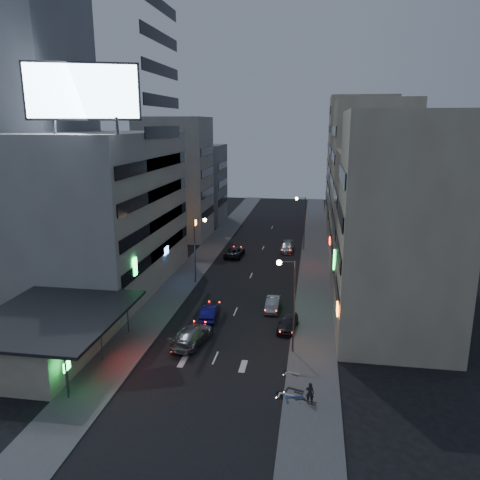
% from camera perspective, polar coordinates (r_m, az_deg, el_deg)
% --- Properties ---
extents(ground, '(180.00, 180.00, 0.00)m').
position_cam_1_polar(ground, '(36.74, -4.40, -17.06)').
color(ground, black).
rests_on(ground, ground).
extents(sidewalk_left, '(4.00, 120.00, 0.12)m').
position_cam_1_polar(sidewalk_left, '(65.32, -5.13, -2.85)').
color(sidewalk_left, '#4C4C4F').
rests_on(sidewalk_left, ground).
extents(sidewalk_right, '(4.00, 120.00, 0.12)m').
position_cam_1_polar(sidewalk_right, '(63.42, 9.05, -3.49)').
color(sidewalk_right, '#4C4C4F').
rests_on(sidewalk_right, ground).
extents(food_court, '(11.00, 13.00, 3.88)m').
position_cam_1_polar(food_court, '(42.55, -22.64, -10.62)').
color(food_court, beige).
rests_on(food_court, ground).
extents(white_building, '(14.00, 24.00, 18.00)m').
position_cam_1_polar(white_building, '(57.10, -16.62, 3.40)').
color(white_building, '#AAABA6').
rests_on(white_building, ground).
extents(grey_tower, '(10.00, 14.00, 34.00)m').
position_cam_1_polar(grey_tower, '(63.27, -23.46, 11.13)').
color(grey_tower, gray).
rests_on(grey_tower, ground).
extents(shophouse_near, '(10.00, 11.00, 20.00)m').
position_cam_1_polar(shophouse_near, '(42.65, 18.86, 1.15)').
color(shophouse_near, beige).
rests_on(shophouse_near, ground).
extents(shophouse_mid, '(11.00, 12.00, 16.00)m').
position_cam_1_polar(shophouse_mid, '(54.25, 17.27, 1.74)').
color(shophouse_mid, tan).
rests_on(shophouse_mid, ground).
extents(shophouse_far, '(10.00, 14.00, 22.00)m').
position_cam_1_polar(shophouse_far, '(66.44, 15.53, 6.64)').
color(shophouse_far, beige).
rests_on(shophouse_far, ground).
extents(far_left_a, '(11.00, 10.00, 20.00)m').
position_cam_1_polar(far_left_a, '(79.52, -7.92, 7.42)').
color(far_left_a, '#AAABA6').
rests_on(far_left_a, ground).
extents(far_left_b, '(12.00, 10.00, 15.00)m').
position_cam_1_polar(far_left_b, '(92.36, -5.82, 6.82)').
color(far_left_b, gray).
rests_on(far_left_b, ground).
extents(far_right_a, '(11.00, 12.00, 18.00)m').
position_cam_1_polar(far_right_a, '(81.54, 14.69, 6.55)').
color(far_right_a, tan).
rests_on(far_right_a, ground).
extents(far_right_b, '(12.00, 12.00, 24.00)m').
position_cam_1_polar(far_right_b, '(95.17, 14.34, 9.40)').
color(far_right_b, beige).
rests_on(far_right_b, ground).
extents(billboard, '(9.52, 3.75, 6.20)m').
position_cam_1_polar(billboard, '(45.55, -18.63, 16.74)').
color(billboard, '#595B60').
rests_on(billboard, white_building).
extents(street_lamp_right_near, '(1.60, 0.44, 8.02)m').
position_cam_1_polar(street_lamp_right_near, '(39.03, 6.05, -6.42)').
color(street_lamp_right_near, '#595B60').
rests_on(street_lamp_right_near, sidewalk_right).
extents(street_lamp_left, '(1.60, 0.44, 8.02)m').
position_cam_1_polar(street_lamp_left, '(55.94, -5.16, -0.09)').
color(street_lamp_left, '#595B60').
rests_on(street_lamp_left, sidewalk_left).
extents(street_lamp_right_far, '(1.60, 0.44, 8.02)m').
position_cam_1_polar(street_lamp_right_far, '(71.86, 7.59, 3.00)').
color(street_lamp_right_far, '#595B60').
rests_on(street_lamp_right_far, sidewalk_right).
extents(parked_car_right_near, '(2.07, 4.20, 1.38)m').
position_cam_1_polar(parked_car_right_near, '(44.99, 5.83, -10.00)').
color(parked_car_right_near, '#28272C').
rests_on(parked_car_right_near, ground).
extents(parked_car_right_mid, '(1.42, 3.93, 1.29)m').
position_cam_1_polar(parked_car_right_mid, '(49.33, 4.00, -7.79)').
color(parked_car_right_mid, '#9B9DA3').
rests_on(parked_car_right_mid, ground).
extents(parked_car_left, '(2.65, 5.22, 1.41)m').
position_cam_1_polar(parked_car_left, '(68.43, -0.66, -1.44)').
color(parked_car_left, '#232428').
rests_on(parked_car_left, ground).
extents(parked_car_right_far, '(1.92, 4.60, 1.33)m').
position_cam_1_polar(parked_car_right_far, '(71.43, 5.76, -0.89)').
color(parked_car_right_far, '#A1A4A9').
rests_on(parked_car_right_far, ground).
extents(road_car_blue, '(1.86, 4.36, 1.40)m').
position_cam_1_polar(road_car_blue, '(47.15, -3.79, -8.78)').
color(road_car_blue, navy).
rests_on(road_car_blue, ground).
extents(road_car_silver, '(3.22, 5.83, 1.60)m').
position_cam_1_polar(road_car_silver, '(42.33, -5.87, -11.44)').
color(road_car_silver, '#989BA0').
rests_on(road_car_silver, ground).
extents(person, '(0.59, 0.40, 1.57)m').
position_cam_1_polar(person, '(34.22, 8.52, -17.96)').
color(person, black).
rests_on(person, sidewalk_right).
extents(scooter_black_a, '(0.91, 1.68, 0.97)m').
position_cam_1_polar(scooter_black_a, '(34.52, 9.44, -18.27)').
color(scooter_black_a, black).
rests_on(scooter_black_a, sidewalk_right).
extents(scooter_silver_a, '(0.91, 1.86, 1.09)m').
position_cam_1_polar(scooter_silver_a, '(35.04, 6.85, -17.53)').
color(scooter_silver_a, '#ACB0B3').
rests_on(scooter_silver_a, sidewalk_right).
extents(scooter_blue, '(1.20, 2.11, 1.22)m').
position_cam_1_polar(scooter_blue, '(35.05, 7.74, -17.42)').
color(scooter_blue, navy).
rests_on(scooter_blue, sidewalk_right).
extents(scooter_black_b, '(1.21, 2.02, 1.17)m').
position_cam_1_polar(scooter_black_b, '(35.54, 7.93, -17.00)').
color(scooter_black_b, black).
rests_on(scooter_black_b, sidewalk_right).
extents(scooter_silver_b, '(1.03, 1.73, 1.01)m').
position_cam_1_polar(scooter_silver_b, '(37.64, 7.39, -15.23)').
color(scooter_silver_b, '#A2A3A9').
rests_on(scooter_silver_b, sidewalk_right).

